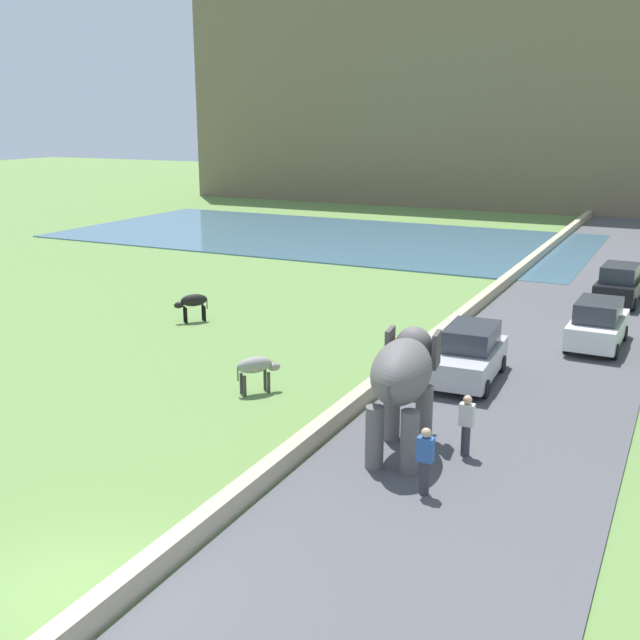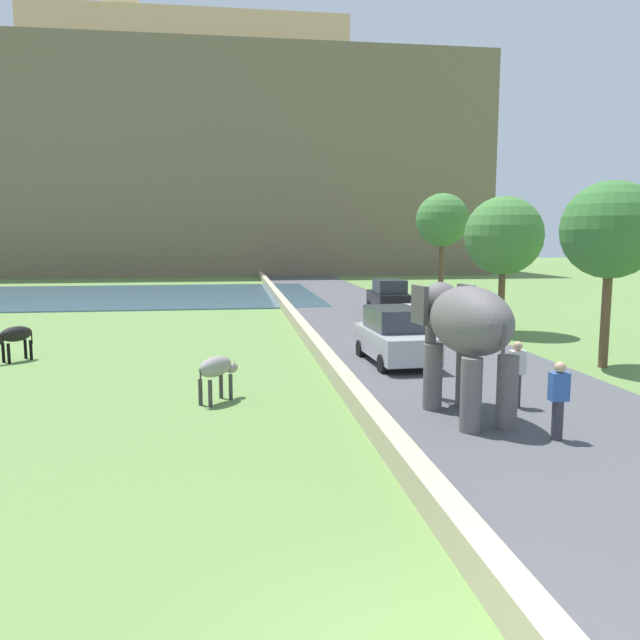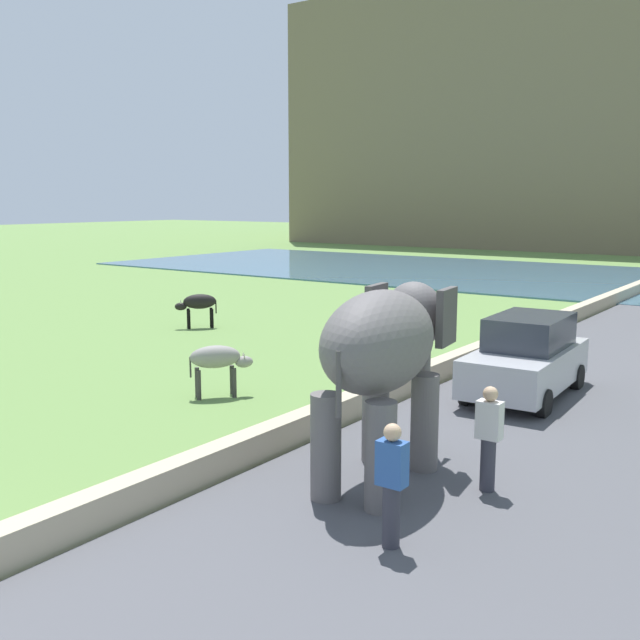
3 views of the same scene
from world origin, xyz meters
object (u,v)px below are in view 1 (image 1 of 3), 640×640
(car_silver, at_px, (470,354))
(cow_grey, at_px, (256,367))
(elephant, at_px, (403,376))
(cow_black, at_px, (193,302))
(person_trailing, at_px, (425,460))
(car_black, at_px, (619,284))
(person_beside_elephant, at_px, (466,425))
(car_white, at_px, (598,324))

(car_silver, bearing_deg, cow_grey, -144.88)
(cow_grey, bearing_deg, car_silver, 35.12)
(elephant, height_order, cow_black, elephant)
(person_trailing, bearing_deg, car_silver, 98.69)
(car_black, relative_size, car_silver, 1.00)
(car_silver, distance_m, cow_black, 12.32)
(elephant, height_order, person_beside_elephant, elephant)
(car_black, distance_m, car_white, 7.54)
(elephant, xyz_separation_m, car_white, (3.18, 11.63, -1.14))
(cow_black, bearing_deg, elephant, -34.06)
(cow_black, bearing_deg, person_beside_elephant, -29.55)
(person_beside_elephant, distance_m, car_silver, 5.73)
(person_beside_elephant, height_order, car_black, car_black)
(car_silver, relative_size, cow_black, 3.20)
(person_trailing, distance_m, car_black, 21.14)
(elephant, relative_size, car_white, 0.88)
(person_beside_elephant, height_order, car_white, car_white)
(cow_black, bearing_deg, car_white, 12.71)
(elephant, height_order, car_white, elephant)
(person_trailing, bearing_deg, elephant, 123.23)
(car_white, height_order, car_silver, same)
(cow_grey, bearing_deg, cow_black, 137.63)
(person_beside_elephant, bearing_deg, cow_black, 150.45)
(car_black, xyz_separation_m, car_white, (0.00, -7.54, 0.00))
(elephant, bearing_deg, person_trailing, -56.77)
(elephant, relative_size, person_trailing, 2.18)
(car_white, relative_size, car_silver, 0.99)
(person_trailing, height_order, car_black, car_black)
(car_white, bearing_deg, person_trailing, -98.19)
(person_trailing, height_order, car_silver, car_silver)
(person_beside_elephant, xyz_separation_m, car_white, (1.69, 11.15, 0.03))
(person_beside_elephant, xyz_separation_m, car_black, (1.69, 18.69, 0.03))
(car_black, relative_size, car_white, 1.01)
(person_beside_elephant, distance_m, cow_black, 15.63)
(elephant, xyz_separation_m, car_silver, (0.03, 6.01, -1.14))
(car_silver, xyz_separation_m, cow_grey, (-5.50, -3.87, -0.06))
(person_trailing, bearing_deg, person_beside_elephant, 83.82)
(person_trailing, relative_size, car_black, 0.40)
(person_beside_elephant, distance_m, cow_grey, 7.16)
(elephant, bearing_deg, car_white, 74.71)
(person_beside_elephant, xyz_separation_m, cow_black, (-13.59, 7.71, -0.04))
(person_beside_elephant, bearing_deg, car_black, 84.84)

